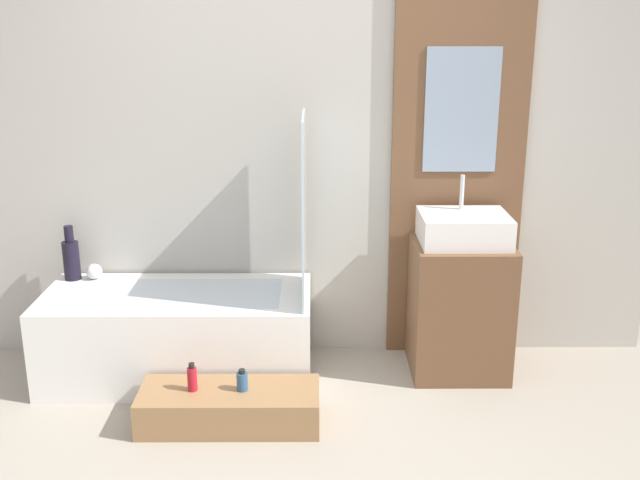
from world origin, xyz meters
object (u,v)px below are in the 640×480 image
Objects in this scene: wooden_step_bench at (230,407)px; vase_round_light at (94,271)px; bathtub at (179,334)px; vase_tall_dark at (71,258)px; bottle_soap_primary at (192,378)px; bottle_soap_secondary at (242,381)px; sink at (464,228)px.

vase_round_light is at bearing 138.04° from wooden_step_bench.
vase_tall_dark is at bearing 159.77° from bathtub.
vase_tall_dark is (-0.98, 0.77, 0.53)m from wooden_step_bench.
wooden_step_bench is 0.24m from bottle_soap_primary.
vase_tall_dark is 1.17m from bottle_soap_primary.
bathtub is at bearing -24.74° from vase_round_light.
bottle_soap_secondary is (1.04, -0.77, -0.39)m from vase_tall_dark.
bottle_soap_secondary is (0.41, -0.53, -0.02)m from bathtub.
sink is 1.45m from bottle_soap_secondary.
vase_tall_dark is 0.15m from vase_round_light.
vase_round_light is at bearing 0.69° from vase_tall_dark.
bottle_soap_secondary is at bearing 0.00° from wooden_step_bench.
bathtub is 0.67m from bottle_soap_secondary.
bottle_soap_primary is at bearing -43.77° from vase_tall_dark.
wooden_step_bench is at bearing 0.00° from bottle_soap_primary.
bottle_soap_primary is (0.67, -0.77, -0.29)m from vase_round_light.
vase_round_light is at bearing 175.39° from sink.
wooden_step_bench is 8.01× the size of bottle_soap_secondary.
sink reaches higher than wooden_step_bench.
sink is at bearing 25.73° from wooden_step_bench.
sink reaches higher than bathtub.
vase_tall_dark is at bearing 143.77° from bottle_soap_secondary.
vase_round_light reaches higher than bathtub.
bathtub is 0.55m from bottle_soap_primary.
bottle_soap_primary is (0.80, -0.77, -0.38)m from vase_tall_dark.
bottle_soap_secondary is (0.07, 0.00, 0.14)m from wooden_step_bench.
bottle_soap_secondary is (0.92, -0.77, -0.31)m from vase_round_light.
bathtub reaches higher than wooden_step_bench.
bathtub is 0.78m from vase_tall_dark.
wooden_step_bench is 2.80× the size of vase_tall_dark.
bathtub reaches higher than bottle_soap_primary.
vase_tall_dark reaches higher than bottle_soap_secondary.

